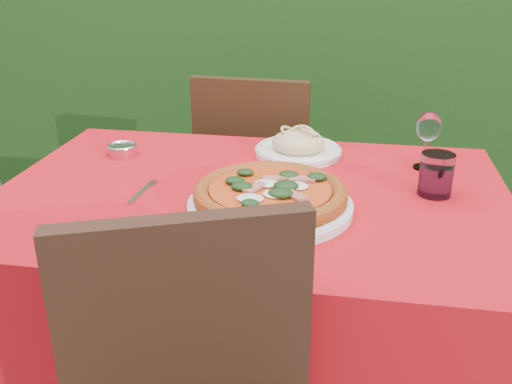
% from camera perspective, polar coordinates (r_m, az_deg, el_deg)
% --- Properties ---
extents(hedge, '(3.20, 0.55, 1.78)m').
position_cam_1_polar(hedge, '(2.86, 5.26, 15.39)').
color(hedge, black).
rests_on(hedge, ground).
extents(dining_table, '(1.26, 0.86, 0.75)m').
position_cam_1_polar(dining_table, '(1.48, -0.44, -5.32)').
color(dining_table, '#4B2B18').
rests_on(dining_table, ground).
extents(chair_far, '(0.43, 0.43, 0.90)m').
position_cam_1_polar(chair_far, '(2.13, 0.03, 1.63)').
color(chair_far, black).
rests_on(chair_far, ground).
extents(pizza_plate, '(0.38, 0.38, 0.07)m').
position_cam_1_polar(pizza_plate, '(1.29, 1.43, -0.51)').
color(pizza_plate, white).
rests_on(pizza_plate, dining_table).
extents(pasta_plate, '(0.25, 0.25, 0.07)m').
position_cam_1_polar(pasta_plate, '(1.66, 4.25, 4.59)').
color(pasta_plate, white).
rests_on(pasta_plate, dining_table).
extents(water_glass, '(0.08, 0.08, 0.11)m').
position_cam_1_polar(water_glass, '(1.44, 17.54, 1.48)').
color(water_glass, silver).
rests_on(water_glass, dining_table).
extents(wine_glass, '(0.07, 0.07, 0.16)m').
position_cam_1_polar(wine_glass, '(1.59, 16.87, 6.04)').
color(wine_glass, white).
rests_on(wine_glass, dining_table).
extents(fork, '(0.03, 0.16, 0.00)m').
position_cam_1_polar(fork, '(1.42, -11.54, -0.18)').
color(fork, silver).
rests_on(fork, dining_table).
extents(steel_ramekin, '(0.08, 0.08, 0.03)m').
position_cam_1_polar(steel_ramekin, '(1.70, -13.21, 4.08)').
color(steel_ramekin, silver).
rests_on(steel_ramekin, dining_table).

